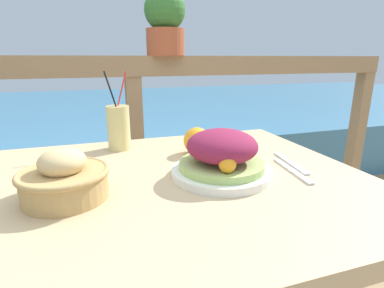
{
  "coord_description": "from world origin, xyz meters",
  "views": [
    {
      "loc": [
        -0.18,
        -0.66,
        1.03
      ],
      "look_at": [
        0.07,
        0.08,
        0.81
      ],
      "focal_mm": 28.0,
      "sensor_mm": 36.0,
      "label": 1
    }
  ],
  "objects_px": {
    "salad_plate": "(222,157)",
    "drink_glass": "(119,127)",
    "potted_plant": "(165,22)",
    "bread_basket": "(64,179)"
  },
  "relations": [
    {
      "from": "salad_plate",
      "to": "drink_glass",
      "type": "height_order",
      "value": "drink_glass"
    },
    {
      "from": "drink_glass",
      "to": "potted_plant",
      "type": "xyz_separation_m",
      "value": [
        0.27,
        0.44,
        0.37
      ]
    },
    {
      "from": "salad_plate",
      "to": "drink_glass",
      "type": "xyz_separation_m",
      "value": [
        -0.22,
        0.32,
        0.02
      ]
    },
    {
      "from": "potted_plant",
      "to": "bread_basket",
      "type": "bearing_deg",
      "value": -117.85
    },
    {
      "from": "bread_basket",
      "to": "potted_plant",
      "type": "bearing_deg",
      "value": 62.15
    },
    {
      "from": "bread_basket",
      "to": "potted_plant",
      "type": "distance_m",
      "value": 0.95
    },
    {
      "from": "drink_glass",
      "to": "bread_basket",
      "type": "relative_size",
      "value": 1.34
    },
    {
      "from": "potted_plant",
      "to": "drink_glass",
      "type": "bearing_deg",
      "value": -121.17
    },
    {
      "from": "salad_plate",
      "to": "potted_plant",
      "type": "relative_size",
      "value": 0.87
    },
    {
      "from": "salad_plate",
      "to": "bread_basket",
      "type": "height_order",
      "value": "salad_plate"
    }
  ]
}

